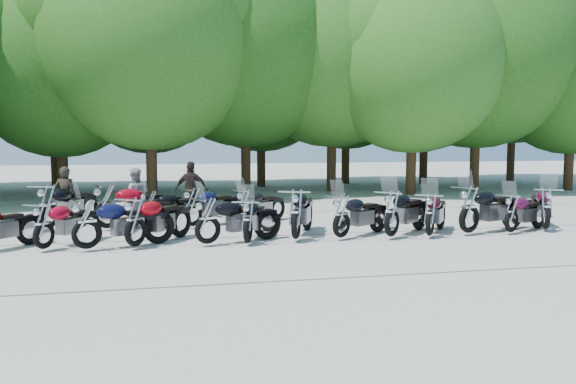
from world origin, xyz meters
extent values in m
plane|color=#A39C93|center=(0.00, 0.00, 0.00)|extent=(90.00, 90.00, 0.00)
cylinder|color=#3A2614|center=(-7.25, 12.84, 1.65)|extent=(0.44, 0.44, 3.31)
sphere|color=#286319|center=(-7.25, 12.84, 5.32)|extent=(7.31, 7.31, 7.31)
cylinder|color=#3A2614|center=(-3.57, 11.24, 1.97)|extent=(0.44, 0.44, 3.93)
sphere|color=#357721|center=(-3.57, 11.24, 6.33)|extent=(8.70, 8.70, 8.70)
cylinder|color=#3A2614|center=(0.54, 13.09, 2.06)|extent=(0.44, 0.44, 4.13)
sphere|color=#286319|center=(0.54, 13.09, 6.64)|extent=(9.13, 9.13, 9.13)
cylinder|color=#3A2614|center=(4.61, 13.20, 2.05)|extent=(0.44, 0.44, 4.09)
sphere|color=#357721|center=(4.61, 13.20, 6.58)|extent=(9.04, 9.04, 9.04)
cylinder|color=#3A2614|center=(7.55, 10.82, 1.81)|extent=(0.44, 0.44, 3.62)
sphere|color=#357721|center=(7.55, 10.82, 5.82)|extent=(8.00, 8.00, 8.00)
cylinder|color=#3A2614|center=(11.20, 11.78, 1.99)|extent=(0.44, 0.44, 3.98)
sphere|color=#286319|center=(11.20, 11.78, 6.40)|extent=(8.79, 8.79, 8.79)
cylinder|color=#3A2614|center=(15.83, 11.20, 1.70)|extent=(0.44, 0.44, 3.41)
sphere|color=#286319|center=(15.83, 11.20, 5.48)|extent=(7.53, 7.53, 7.53)
cylinder|color=#3A2614|center=(-8.29, 16.97, 1.76)|extent=(0.44, 0.44, 3.52)
sphere|color=#357721|center=(-8.29, 16.97, 5.66)|extent=(7.78, 7.78, 7.78)
cylinder|color=#3A2614|center=(-3.76, 16.43, 1.71)|extent=(0.44, 0.44, 3.42)
sphere|color=#286319|center=(-3.76, 16.43, 5.50)|extent=(7.56, 7.56, 7.56)
cylinder|color=#3A2614|center=(1.80, 16.47, 1.78)|extent=(0.44, 0.44, 3.56)
sphere|color=#286319|center=(1.80, 16.47, 5.73)|extent=(7.88, 7.88, 7.88)
cylinder|color=#3A2614|center=(6.69, 17.47, 1.88)|extent=(0.44, 0.44, 3.76)
sphere|color=#286319|center=(6.69, 17.47, 6.04)|extent=(8.31, 8.31, 8.31)
cylinder|color=#3A2614|center=(10.68, 16.09, 1.81)|extent=(0.44, 0.44, 3.63)
sphere|color=#357721|center=(10.68, 16.09, 5.83)|extent=(8.02, 8.02, 8.02)
cylinder|color=#3A2614|center=(16.61, 17.02, 2.19)|extent=(0.44, 0.44, 4.37)
sphere|color=#286319|center=(16.61, 17.02, 7.03)|extent=(9.67, 9.67, 9.67)
imported|color=black|center=(-5.71, 4.15, 0.84)|extent=(0.68, 0.52, 1.68)
imported|color=#9C9B9E|center=(-3.86, 4.04, 0.81)|extent=(0.87, 0.73, 1.62)
imported|color=black|center=(-2.24, 5.09, 0.88)|extent=(1.11, 0.74, 1.75)
camera|label=1|loc=(-2.94, -12.18, 2.40)|focal=35.00mm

